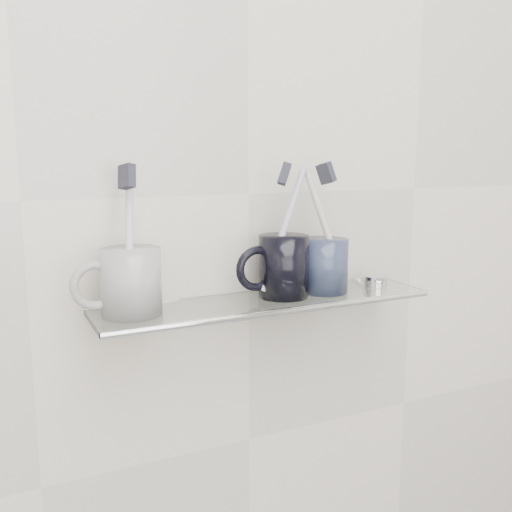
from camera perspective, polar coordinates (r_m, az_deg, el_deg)
wall_back at (r=0.87m, az=-0.75°, el=6.24°), size 2.50×0.00×2.50m
shelf_glass at (r=0.83m, az=1.07°, el=-4.62°), size 0.50×0.12×0.01m
shelf_rail at (r=0.79m, az=2.90°, el=-5.55°), size 0.50×0.01×0.01m
bracket_left at (r=0.81m, az=-13.87°, el=-6.11°), size 0.02×0.03×0.02m
bracket_right at (r=0.98m, az=10.82°, el=-3.19°), size 0.02×0.03×0.02m
mug_left at (r=0.76m, az=-12.39°, el=-2.55°), size 0.09×0.09×0.09m
mug_left_handle at (r=0.75m, az=-15.77°, el=-2.84°), size 0.07×0.01×0.07m
toothbrush_left at (r=0.75m, az=-12.55°, el=1.67°), size 0.03×0.06×0.19m
bristles_left at (r=0.75m, az=-12.79°, el=7.76°), size 0.02×0.03×0.04m
mug_center at (r=0.84m, az=2.78°, el=-1.03°), size 0.07×0.07×0.09m
mug_center_handle at (r=0.82m, az=0.13°, el=-1.28°), size 0.07×0.01×0.07m
toothbrush_center at (r=0.83m, az=2.81°, el=2.69°), size 0.08×0.02×0.18m
bristles_center at (r=0.83m, az=2.86°, el=8.20°), size 0.03×0.03×0.04m
mug_right at (r=0.88m, az=6.83°, el=-0.95°), size 0.10×0.10×0.08m
mug_right_handle at (r=0.86m, az=4.43°, el=-1.19°), size 0.06×0.01×0.06m
toothbrush_right at (r=0.87m, az=6.91°, el=2.94°), size 0.07×0.03×0.18m
bristles_right at (r=0.86m, az=7.02°, el=8.22°), size 0.03×0.03×0.04m
chrome_cap at (r=0.94m, az=11.85°, el=-2.41°), size 0.04×0.04×0.02m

